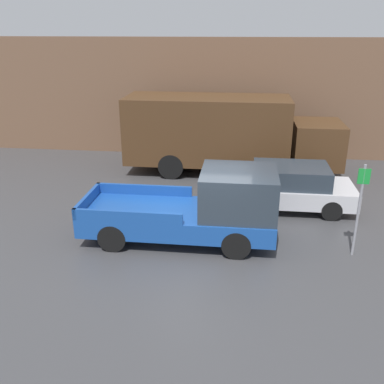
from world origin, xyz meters
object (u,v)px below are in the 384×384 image
at_px(pickup_truck, 201,208).
at_px(delivery_truck, 224,132).
at_px(car, 287,187).
at_px(parking_sign, 359,206).
at_px(newspaper_box, 311,148).

xyz_separation_m(pickup_truck, delivery_truck, (0.32, 6.18, 0.71)).
relative_size(pickup_truck, delivery_truck, 0.62).
xyz_separation_m(car, delivery_truck, (-2.29, 3.54, 0.94)).
bearing_deg(delivery_truck, pickup_truck, -92.94).
relative_size(pickup_truck, car, 1.22).
xyz_separation_m(pickup_truck, parking_sign, (4.10, -0.39, 0.44)).
bearing_deg(parking_sign, delivery_truck, 119.95).
bearing_deg(newspaper_box, parking_sign, -90.48).
distance_m(car, parking_sign, 3.45).
relative_size(car, newspaper_box, 4.00).
xyz_separation_m(pickup_truck, newspaper_box, (4.18, 8.37, -0.42)).
relative_size(pickup_truck, newspaper_box, 4.88).
bearing_deg(newspaper_box, pickup_truck, -116.52).
relative_size(parking_sign, newspaper_box, 2.30).
distance_m(car, delivery_truck, 4.32).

